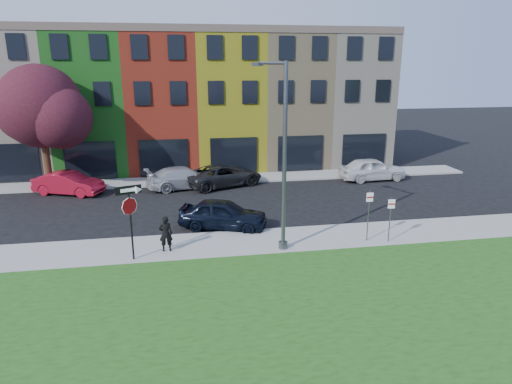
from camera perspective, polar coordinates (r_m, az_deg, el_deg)
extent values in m
plane|color=black|center=(18.61, 3.58, -9.75)|extent=(120.00, 120.00, 0.00)
cube|color=#989690|center=(21.73, 6.92, -5.78)|extent=(40.00, 3.00, 0.12)
cube|color=#989690|center=(32.31, -7.79, 1.48)|extent=(40.00, 2.40, 0.12)
cube|color=beige|center=(39.19, -26.55, 9.85)|extent=(5.00, 10.00, 10.00)
cube|color=#2A8825|center=(38.09, -19.23, 10.49)|extent=(5.00, 10.00, 10.00)
cube|color=red|center=(37.63, -11.57, 10.99)|extent=(5.00, 10.00, 10.00)
cube|color=yellow|center=(37.82, -3.84, 11.30)|extent=(5.00, 10.00, 10.00)
cube|color=tan|center=(38.67, 3.70, 11.40)|extent=(5.00, 10.00, 10.00)
cube|color=#BAAF9D|center=(40.13, 10.79, 11.33)|extent=(5.00, 10.00, 10.00)
cube|color=black|center=(33.12, -7.10, 4.42)|extent=(30.00, 0.12, 2.60)
cylinder|color=black|center=(19.39, -15.35, -3.89)|extent=(0.08, 0.08, 3.11)
cylinder|color=white|center=(19.13, -15.53, -1.72)|extent=(0.72, 0.28, 0.76)
cylinder|color=maroon|center=(19.10, -15.53, -1.74)|extent=(0.68, 0.26, 0.72)
cube|color=black|center=(18.94, -15.68, 0.25)|extent=(1.00, 0.39, 0.34)
cube|color=white|center=(18.91, -15.69, 0.23)|extent=(0.63, 0.24, 0.14)
imported|color=black|center=(20.14, -11.22, -5.14)|extent=(0.60, 0.41, 1.59)
imported|color=black|center=(22.82, -4.13, -2.78)|extent=(4.55, 5.50, 1.49)
imported|color=maroon|center=(30.97, -22.39, 1.02)|extent=(4.48, 5.38, 1.43)
imported|color=#A1A1A5|center=(30.42, -8.98, 1.79)|extent=(4.34, 5.87, 1.43)
imported|color=black|center=(30.67, -4.07, 2.10)|extent=(5.99, 6.90, 1.46)
imported|color=silver|center=(33.16, 14.35, 2.81)|extent=(2.36, 4.85, 1.59)
cylinder|color=#4D5053|center=(19.18, 3.58, 4.05)|extent=(0.18, 0.18, 7.99)
cylinder|color=#4D5053|center=(20.33, 3.39, -6.62)|extent=(0.40, 0.40, 0.30)
cylinder|color=#4D5053|center=(19.58, 1.99, 15.81)|extent=(0.89, 1.89, 0.12)
cube|color=#4D5053|center=(20.50, 0.18, 15.68)|extent=(0.44, 0.60, 0.16)
cylinder|color=#4D5053|center=(21.39, 13.86, -2.86)|extent=(0.05, 0.05, 2.43)
cube|color=white|center=(21.10, 14.05, -0.64)|extent=(0.32, 0.02, 0.42)
cube|color=maroon|center=(21.08, 14.07, -0.65)|extent=(0.32, 0.01, 0.06)
cylinder|color=#4D5053|center=(21.57, 16.39, -3.34)|extent=(0.05, 0.05, 2.11)
cube|color=white|center=(21.32, 16.58, -1.44)|extent=(0.32, 0.06, 0.42)
cube|color=maroon|center=(21.30, 16.61, -1.46)|extent=(0.32, 0.05, 0.06)
cylinder|color=black|center=(32.20, -24.65, 3.41)|extent=(0.44, 0.44, 3.50)
sphere|color=black|center=(31.71, -25.39, 9.66)|extent=(5.13, 5.13, 5.13)
sphere|color=black|center=(30.71, -23.29, 8.53)|extent=(3.85, 3.85, 3.85)
sphere|color=black|center=(32.93, -26.84, 8.77)|extent=(3.59, 3.59, 3.59)
sphere|color=black|center=(32.08, -24.90, 11.39)|extent=(3.08, 3.08, 3.08)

